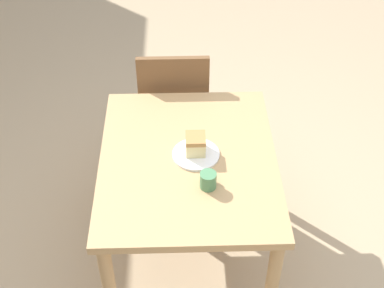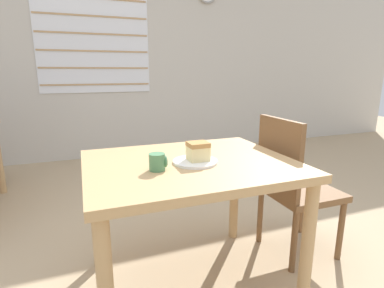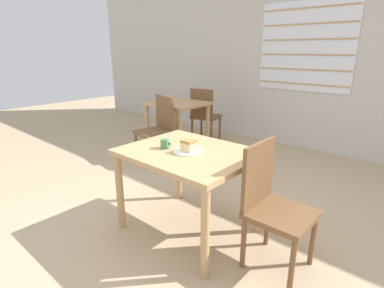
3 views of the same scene
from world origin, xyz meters
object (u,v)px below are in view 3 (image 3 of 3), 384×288
object	(u,v)px
plate	(187,151)
chair_far_corner	(157,127)
chair_near_window	(272,203)
chair_far_opposite	(204,114)
cake_slice	(189,145)
coffee_mug	(165,144)
dining_table_near	(189,162)
dining_table_far	(177,111)

from	to	relation	value
plate	chair_far_corner	bearing A→B (deg)	145.13
chair_near_window	chair_far_opposite	world-z (taller)	same
chair_near_window	cake_slice	distance (m)	0.74
chair_near_window	coffee_mug	size ratio (longest dim) A/B	11.09
chair_near_window	plate	bearing A→B (deg)	98.57
dining_table_near	dining_table_far	xyz separation A→B (m)	(-1.60, 1.53, -0.02)
plate	dining_table_near	bearing A→B (deg)	113.75
dining_table_far	chair_near_window	size ratio (longest dim) A/B	0.89
dining_table_far	cake_slice	world-z (taller)	cake_slice
chair_far_corner	plate	world-z (taller)	chair_far_corner
chair_near_window	plate	world-z (taller)	chair_near_window
dining_table_near	coffee_mug	world-z (taller)	coffee_mug
chair_far_opposite	coffee_mug	bearing A→B (deg)	108.25
plate	cake_slice	world-z (taller)	cake_slice
chair_far_corner	coffee_mug	world-z (taller)	chair_far_corner
dining_table_far	chair_far_opposite	xyz separation A→B (m)	(0.08, 0.55, -0.12)
chair_near_window	chair_far_opposite	xyz separation A→B (m)	(-2.22, 2.02, 0.00)
dining_table_far	cake_slice	distance (m)	2.26
dining_table_far	cake_slice	xyz separation A→B (m)	(1.63, -1.57, 0.17)
chair_far_opposite	chair_far_corner	bearing A→B (deg)	80.69
chair_far_opposite	cake_slice	world-z (taller)	chair_far_opposite
dining_table_far	plate	bearing A→B (deg)	-44.21
dining_table_near	chair_far_opposite	size ratio (longest dim) A/B	1.15
chair_far_corner	chair_near_window	bearing A→B (deg)	-12.18
dining_table_near	chair_near_window	distance (m)	0.72
chair_near_window	chair_far_opposite	distance (m)	3.00
coffee_mug	dining_table_near	bearing A→B (deg)	24.12
chair_near_window	cake_slice	xyz separation A→B (m)	(-0.67, -0.10, 0.30)
chair_far_corner	cake_slice	distance (m)	1.81
plate	chair_near_window	bearing A→B (deg)	8.57
dining_table_near	cake_slice	bearing A→B (deg)	-49.38
dining_table_far	coffee_mug	distance (m)	2.15
coffee_mug	dining_table_far	bearing A→B (deg)	131.23
chair_far_corner	cake_slice	bearing A→B (deg)	-23.68
chair_near_window	coffee_mug	world-z (taller)	chair_near_window
dining_table_near	chair_far_corner	size ratio (longest dim) A/B	1.15
chair_near_window	cake_slice	world-z (taller)	chair_near_window
dining_table_near	cake_slice	size ratio (longest dim) A/B	10.35
dining_table_near	plate	distance (m)	0.11
plate	coffee_mug	xyz separation A→B (m)	(-0.20, -0.05, 0.03)
cake_slice	coffee_mug	size ratio (longest dim) A/B	1.23
chair_near_window	cake_slice	bearing A→B (deg)	98.63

